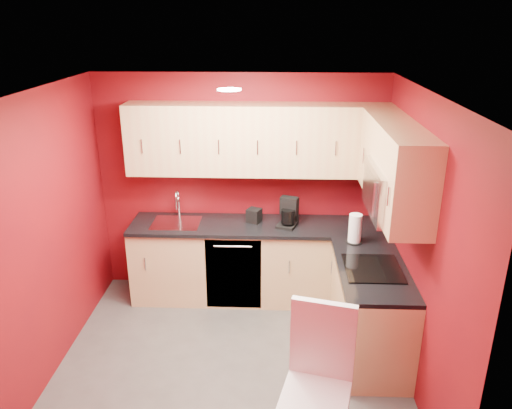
# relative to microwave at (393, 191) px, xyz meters

# --- Properties ---
(floor) EXTENTS (3.20, 3.20, 0.00)m
(floor) POSITION_rel_microwave_xyz_m (-1.39, -0.20, -1.66)
(floor) COLOR #504D4A
(floor) RESTS_ON ground
(ceiling) EXTENTS (3.20, 3.20, 0.00)m
(ceiling) POSITION_rel_microwave_xyz_m (-1.39, -0.20, 0.84)
(ceiling) COLOR white
(ceiling) RESTS_ON wall_back
(wall_back) EXTENTS (3.20, 0.00, 3.20)m
(wall_back) POSITION_rel_microwave_xyz_m (-1.39, 1.30, -0.41)
(wall_back) COLOR maroon
(wall_back) RESTS_ON floor
(wall_front) EXTENTS (3.20, 0.00, 3.20)m
(wall_front) POSITION_rel_microwave_xyz_m (-1.39, -1.70, -0.41)
(wall_front) COLOR maroon
(wall_front) RESTS_ON floor
(wall_left) EXTENTS (0.00, 3.00, 3.00)m
(wall_left) POSITION_rel_microwave_xyz_m (-2.99, -0.20, -0.41)
(wall_left) COLOR maroon
(wall_left) RESTS_ON floor
(wall_right) EXTENTS (0.00, 3.00, 3.00)m
(wall_right) POSITION_rel_microwave_xyz_m (0.21, -0.20, -0.41)
(wall_right) COLOR maroon
(wall_right) RESTS_ON floor
(base_cabinets_back) EXTENTS (2.80, 0.60, 0.87)m
(base_cabinets_back) POSITION_rel_microwave_xyz_m (-1.19, 1.00, -1.22)
(base_cabinets_back) COLOR #DDB77E
(base_cabinets_back) RESTS_ON floor
(base_cabinets_right) EXTENTS (0.60, 1.30, 0.87)m
(base_cabinets_right) POSITION_rel_microwave_xyz_m (-0.09, 0.05, -1.22)
(base_cabinets_right) COLOR #DDB77E
(base_cabinets_right) RESTS_ON floor
(countertop_back) EXTENTS (2.80, 0.63, 0.04)m
(countertop_back) POSITION_rel_microwave_xyz_m (-1.19, 0.99, -0.77)
(countertop_back) COLOR black
(countertop_back) RESTS_ON base_cabinets_back
(countertop_right) EXTENTS (0.63, 1.27, 0.04)m
(countertop_right) POSITION_rel_microwave_xyz_m (-0.11, 0.04, -0.77)
(countertop_right) COLOR black
(countertop_right) RESTS_ON base_cabinets_right
(upper_cabinets_back) EXTENTS (2.80, 0.35, 0.75)m
(upper_cabinets_back) POSITION_rel_microwave_xyz_m (-1.19, 1.13, 0.17)
(upper_cabinets_back) COLOR #D5B278
(upper_cabinets_back) RESTS_ON wall_back
(upper_cabinets_right) EXTENTS (0.35, 1.55, 0.75)m
(upper_cabinets_right) POSITION_rel_microwave_xyz_m (0.03, 0.24, 0.23)
(upper_cabinets_right) COLOR #D5B278
(upper_cabinets_right) RESTS_ON wall_right
(microwave) EXTENTS (0.42, 0.76, 0.42)m
(microwave) POSITION_rel_microwave_xyz_m (0.00, 0.00, 0.00)
(microwave) COLOR silver
(microwave) RESTS_ON upper_cabinets_right
(cooktop) EXTENTS (0.50, 0.55, 0.01)m
(cooktop) POSITION_rel_microwave_xyz_m (-0.11, 0.00, -0.74)
(cooktop) COLOR black
(cooktop) RESTS_ON countertop_right
(sink) EXTENTS (0.52, 0.42, 0.35)m
(sink) POSITION_rel_microwave_xyz_m (-2.09, 1.00, -0.72)
(sink) COLOR silver
(sink) RESTS_ON countertop_back
(dishwasher_front) EXTENTS (0.60, 0.02, 0.82)m
(dishwasher_front) POSITION_rel_microwave_xyz_m (-1.44, 0.71, -1.22)
(dishwasher_front) COLOR black
(dishwasher_front) RESTS_ON base_cabinets_back
(downlight) EXTENTS (0.20, 0.20, 0.01)m
(downlight) POSITION_rel_microwave_xyz_m (-1.39, 0.10, 0.82)
(downlight) COLOR white
(downlight) RESTS_ON ceiling
(coffee_maker) EXTENTS (0.26, 0.30, 0.31)m
(coffee_maker) POSITION_rel_microwave_xyz_m (-0.87, 0.94, -0.59)
(coffee_maker) COLOR black
(coffee_maker) RESTS_ON countertop_back
(napkin_holder) EXTENTS (0.19, 0.19, 0.15)m
(napkin_holder) POSITION_rel_microwave_xyz_m (-1.24, 1.05, -0.67)
(napkin_holder) COLOR black
(napkin_holder) RESTS_ON countertop_back
(paper_towel) EXTENTS (0.20, 0.20, 0.30)m
(paper_towel) POSITION_rel_microwave_xyz_m (-0.20, 0.57, -0.60)
(paper_towel) COLOR white
(paper_towel) RESTS_ON countertop_right
(dining_chair) EXTENTS (0.58, 0.59, 1.17)m
(dining_chair) POSITION_rel_microwave_xyz_m (-0.69, -1.20, -1.08)
(dining_chair) COLOR white
(dining_chair) RESTS_ON floor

